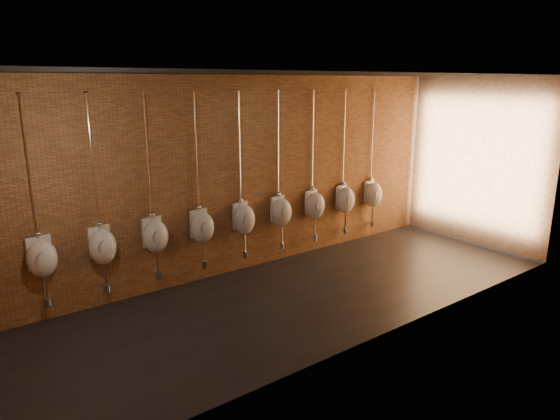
{
  "coord_description": "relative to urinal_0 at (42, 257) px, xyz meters",
  "views": [
    {
      "loc": [
        -4.49,
        -5.27,
        3.1
      ],
      "look_at": [
        0.18,
        0.9,
        1.1
      ],
      "focal_mm": 32.0,
      "sensor_mm": 36.0,
      "label": 1
    }
  ],
  "objects": [
    {
      "name": "urinal_6",
      "position": [
        4.62,
        0.0,
        0.0
      ],
      "size": [
        0.43,
        0.39,
        2.72
      ],
      "color": "silver",
      "rests_on": "ground"
    },
    {
      "name": "urinal_7",
      "position": [
        5.39,
        0.0,
        0.0
      ],
      "size": [
        0.43,
        0.39,
        2.72
      ],
      "color": "silver",
      "rests_on": "ground"
    },
    {
      "name": "urinal_1",
      "position": [
        0.77,
        0.0,
        0.0
      ],
      "size": [
        0.43,
        0.39,
        2.72
      ],
      "color": "silver",
      "rests_on": "ground"
    },
    {
      "name": "ground",
      "position": [
        3.29,
        -1.37,
        -0.92
      ],
      "size": [
        8.5,
        8.5,
        0.0
      ],
      "primitive_type": "plane",
      "color": "black",
      "rests_on": "ground"
    },
    {
      "name": "urinal_0",
      "position": [
        0.0,
        0.0,
        0.0
      ],
      "size": [
        0.43,
        0.39,
        2.72
      ],
      "color": "silver",
      "rests_on": "ground"
    },
    {
      "name": "urinal_3",
      "position": [
        2.31,
        0.0,
        0.0
      ],
      "size": [
        0.43,
        0.39,
        2.72
      ],
      "color": "silver",
      "rests_on": "ground"
    },
    {
      "name": "urinal_5",
      "position": [
        3.85,
        0.0,
        0.0
      ],
      "size": [
        0.43,
        0.39,
        2.72
      ],
      "color": "silver",
      "rests_on": "ground"
    },
    {
      "name": "room_shell",
      "position": [
        3.29,
        -1.37,
        1.09
      ],
      "size": [
        8.54,
        3.04,
        3.22
      ],
      "color": "black",
      "rests_on": "ground"
    },
    {
      "name": "urinal_2",
      "position": [
        1.54,
        0.0,
        0.0
      ],
      "size": [
        0.43,
        0.39,
        2.72
      ],
      "color": "silver",
      "rests_on": "ground"
    },
    {
      "name": "urinal_8",
      "position": [
        6.16,
        0.0,
        0.0
      ],
      "size": [
        0.43,
        0.39,
        2.72
      ],
      "color": "silver",
      "rests_on": "ground"
    },
    {
      "name": "urinal_4",
      "position": [
        3.08,
        0.0,
        0.0
      ],
      "size": [
        0.43,
        0.39,
        2.72
      ],
      "color": "silver",
      "rests_on": "ground"
    }
  ]
}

